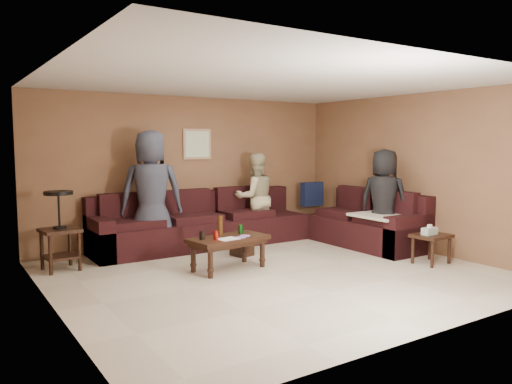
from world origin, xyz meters
TOP-DOWN VIEW (x-y plane):
  - room at (0.00, 0.00)m, footprint 5.60×5.50m
  - sectional_sofa at (0.81, 1.52)m, footprint 4.65×2.90m
  - coffee_table at (-0.42, 0.52)m, footprint 1.14×0.68m
  - end_table_left at (-2.34, 1.73)m, footprint 0.52×0.52m
  - side_table_right at (2.18, -0.77)m, footprint 0.54×0.45m
  - waste_bin at (0.18, 1.14)m, footprint 0.32×0.32m
  - wall_art at (0.10, 2.48)m, footprint 0.52×0.04m
  - person_left at (-0.96, 1.90)m, footprint 1.09×0.89m
  - person_middle at (0.97, 1.98)m, footprint 0.84×0.71m
  - person_right at (2.30, 0.24)m, footprint 0.80×0.94m

SIDE VIEW (x-z plane):
  - waste_bin at x=0.18m, z-range 0.00..0.33m
  - sectional_sofa at x=0.81m, z-range -0.16..0.81m
  - side_table_right at x=2.18m, z-range 0.09..0.66m
  - coffee_table at x=-0.42m, z-range 0.02..0.75m
  - end_table_left at x=-2.34m, z-range 0.03..1.10m
  - person_middle at x=0.97m, z-range 0.00..1.55m
  - person_right at x=2.30m, z-range 0.00..1.63m
  - person_left at x=-0.96m, z-range 0.00..1.92m
  - room at x=0.00m, z-range 0.41..2.91m
  - wall_art at x=0.10m, z-range 1.44..1.96m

